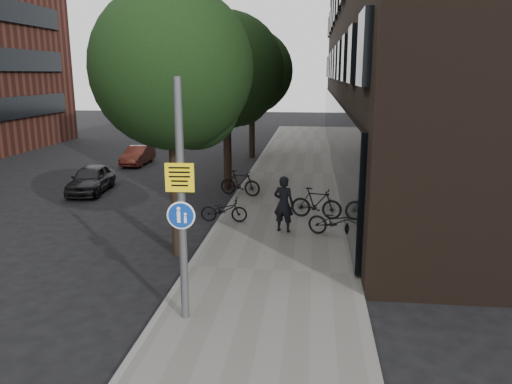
# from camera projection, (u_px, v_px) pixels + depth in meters

# --- Properties ---
(ground) EXTENTS (120.00, 120.00, 0.00)m
(ground) POSITION_uv_depth(u_px,v_px,m) (247.00, 338.00, 9.97)
(ground) COLOR black
(ground) RESTS_ON ground
(sidewalk) EXTENTS (4.50, 60.00, 0.12)m
(sidewalk) POSITION_uv_depth(u_px,v_px,m) (287.00, 207.00, 19.59)
(sidewalk) COLOR slate
(sidewalk) RESTS_ON ground
(curb_edge) EXTENTS (0.15, 60.00, 0.13)m
(curb_edge) POSITION_uv_depth(u_px,v_px,m) (230.00, 205.00, 19.84)
(curb_edge) COLOR slate
(curb_edge) RESTS_ON ground
(building_right_dark_brick) EXTENTS (12.00, 40.00, 18.00)m
(building_right_dark_brick) POSITION_uv_depth(u_px,v_px,m) (446.00, 4.00, 28.20)
(building_right_dark_brick) COLOR black
(building_right_dark_brick) RESTS_ON ground
(street_tree_near) EXTENTS (4.40, 4.40, 7.50)m
(street_tree_near) POSITION_uv_depth(u_px,v_px,m) (176.00, 75.00, 13.55)
(street_tree_near) COLOR black
(street_tree_near) RESTS_ON ground
(street_tree_mid) EXTENTS (5.00, 5.00, 7.80)m
(street_tree_mid) POSITION_uv_depth(u_px,v_px,m) (229.00, 74.00, 21.76)
(street_tree_mid) COLOR black
(street_tree_mid) RESTS_ON ground
(street_tree_far) EXTENTS (5.00, 5.00, 7.80)m
(street_tree_far) POSITION_uv_depth(u_px,v_px,m) (253.00, 74.00, 30.46)
(street_tree_far) COLOR black
(street_tree_far) RESTS_ON ground
(signpost) EXTENTS (0.58, 0.17, 4.99)m
(signpost) POSITION_uv_depth(u_px,v_px,m) (182.00, 202.00, 10.01)
(signpost) COLOR #595B5E
(signpost) RESTS_ON sidewalk
(pedestrian) EXTENTS (0.76, 0.60, 1.85)m
(pedestrian) POSITION_uv_depth(u_px,v_px,m) (284.00, 204.00, 16.14)
(pedestrian) COLOR black
(pedestrian) RESTS_ON sidewalk
(parked_bike_facade_near) EXTENTS (1.93, 1.23, 0.96)m
(parked_bike_facade_near) POSITION_uv_depth(u_px,v_px,m) (336.00, 222.00, 15.72)
(parked_bike_facade_near) COLOR black
(parked_bike_facade_near) RESTS_ON sidewalk
(parked_bike_facade_far) EXTENTS (1.90, 0.89, 1.10)m
(parked_bike_facade_far) POSITION_uv_depth(u_px,v_px,m) (316.00, 203.00, 17.71)
(parked_bike_facade_far) COLOR black
(parked_bike_facade_far) RESTS_ON sidewalk
(parked_bike_curb_near) EXTENTS (1.64, 0.63, 0.85)m
(parked_bike_curb_near) POSITION_uv_depth(u_px,v_px,m) (224.00, 210.00, 17.31)
(parked_bike_curb_near) COLOR black
(parked_bike_curb_near) RESTS_ON sidewalk
(parked_bike_curb_far) EXTENTS (1.86, 0.92, 1.07)m
(parked_bike_curb_far) POSITION_uv_depth(u_px,v_px,m) (240.00, 183.00, 21.02)
(parked_bike_curb_far) COLOR black
(parked_bike_curb_far) RESTS_ON sidewalk
(parked_car_near) EXTENTS (1.78, 3.66, 1.20)m
(parked_car_near) POSITION_uv_depth(u_px,v_px,m) (91.00, 179.00, 22.09)
(parked_car_near) COLOR black
(parked_car_near) RESTS_ON ground
(parked_car_mid) EXTENTS (1.13, 3.23, 1.06)m
(parked_car_mid) POSITION_uv_depth(u_px,v_px,m) (138.00, 155.00, 28.85)
(parked_car_mid) COLOR #592219
(parked_car_mid) RESTS_ON ground
(parked_car_far) EXTENTS (2.14, 4.71, 1.34)m
(parked_car_far) POSITION_uv_depth(u_px,v_px,m) (177.00, 134.00, 38.06)
(parked_car_far) COLOR #1C2232
(parked_car_far) RESTS_ON ground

